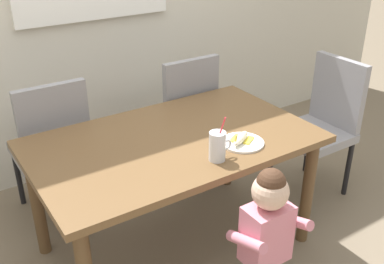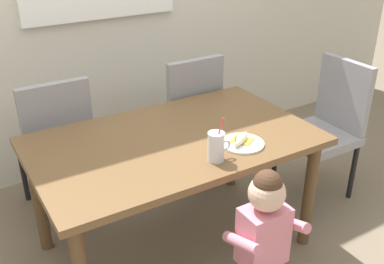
# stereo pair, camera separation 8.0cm
# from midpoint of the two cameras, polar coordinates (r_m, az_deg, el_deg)

# --- Properties ---
(ground_plane) EXTENTS (24.00, 24.00, 0.00)m
(ground_plane) POSITION_cam_midpoint_polar(r_m,az_deg,el_deg) (2.86, -1.22, -13.96)
(ground_plane) COLOR #7A6B56
(dining_table) EXTENTS (1.53, 0.93, 0.73)m
(dining_table) POSITION_cam_midpoint_polar(r_m,az_deg,el_deg) (2.49, -1.36, -2.62)
(dining_table) COLOR brown
(dining_table) RESTS_ON ground
(dining_chair_left) EXTENTS (0.44, 0.44, 0.96)m
(dining_chair_left) POSITION_cam_midpoint_polar(r_m,az_deg,el_deg) (2.95, -16.10, -1.05)
(dining_chair_left) COLOR gray
(dining_chair_left) RESTS_ON ground
(dining_chair_right) EXTENTS (0.44, 0.44, 0.96)m
(dining_chair_right) POSITION_cam_midpoint_polar(r_m,az_deg,el_deg) (3.24, 0.07, 2.60)
(dining_chair_right) COLOR gray
(dining_chair_right) RESTS_ON ground
(dining_chair_far) EXTENTS (0.44, 0.44, 0.96)m
(dining_chair_far) POSITION_cam_midpoint_polar(r_m,az_deg,el_deg) (3.23, 17.49, 1.23)
(dining_chair_far) COLOR gray
(dining_chair_far) RESTS_ON ground
(toddler_standing) EXTENTS (0.33, 0.24, 0.84)m
(toddler_standing) POSITION_cam_midpoint_polar(r_m,az_deg,el_deg) (2.16, 10.14, -12.02)
(toddler_standing) COLOR #3F4760
(toddler_standing) RESTS_ON ground
(milk_cup) EXTENTS (0.13, 0.09, 0.25)m
(milk_cup) POSITION_cam_midpoint_polar(r_m,az_deg,el_deg) (2.21, 4.11, -2.05)
(milk_cup) COLOR silver
(milk_cup) RESTS_ON dining_table
(snack_plate) EXTENTS (0.23, 0.23, 0.01)m
(snack_plate) POSITION_cam_midpoint_polar(r_m,az_deg,el_deg) (2.39, 7.34, -1.46)
(snack_plate) COLOR white
(snack_plate) RESTS_ON dining_table
(peeled_banana) EXTENTS (0.17, 0.14, 0.07)m
(peeled_banana) POSITION_cam_midpoint_polar(r_m,az_deg,el_deg) (2.38, 7.14, -0.94)
(peeled_banana) COLOR #F4EAC6
(peeled_banana) RESTS_ON snack_plate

